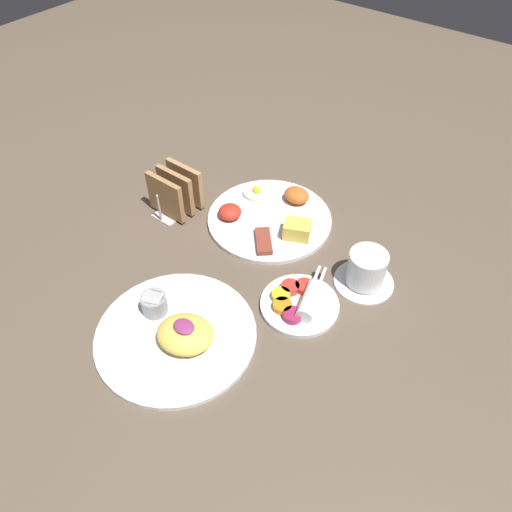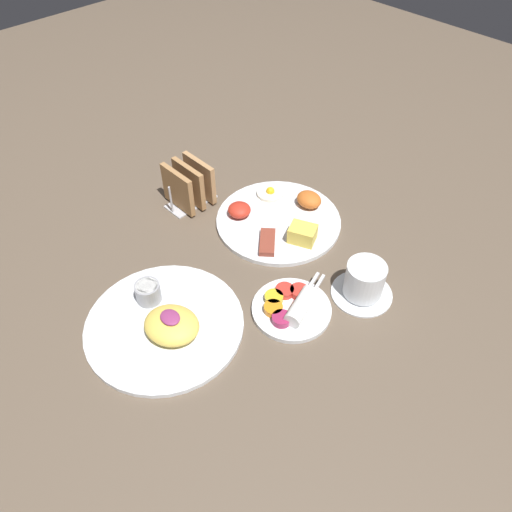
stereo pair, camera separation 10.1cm
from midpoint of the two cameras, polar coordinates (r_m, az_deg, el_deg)
The scene contains 7 objects.
ground_plane at distance 1.03m, azimuth -2.17°, elevation -1.29°, with size 3.00×3.00×0.00m, color brown.
plate_breakfast at distance 1.13m, azimuth 5.22°, elevation 4.23°, with size 0.28×0.28×0.05m.
plate_condiments at distance 0.95m, azimuth 7.14°, elevation -5.95°, with size 0.15×0.17×0.04m.
plate_foreground at distance 0.93m, azimuth -7.28°, elevation -7.70°, with size 0.29×0.29×0.06m.
toast_rack at distance 1.16m, azimuth -5.17°, elevation 7.91°, with size 0.10×0.12×0.10m.
coffee_cup at distance 0.99m, azimuth 15.14°, elevation -3.03°, with size 0.12×0.12×0.08m.
teaspoon at distance 0.90m, azimuth -6.46°, elevation -11.14°, with size 0.09×0.10×0.01m.
Camera 2 is at (0.57, -0.43, 0.75)m, focal length 35.00 mm.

